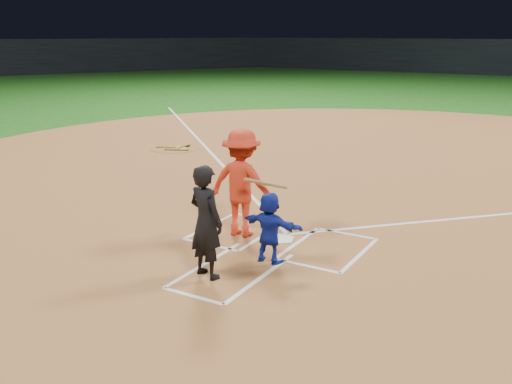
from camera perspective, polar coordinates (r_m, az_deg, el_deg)
The scene contains 13 objects.
ground at distance 10.87m, azimuth 2.43°, elevation -4.80°, with size 120.00×120.00×0.00m, color #154B12.
home_plate_dirt at distance 16.20m, azimuth 12.35°, elevation 1.78°, with size 28.00×28.00×0.01m, color brown.
home_plate at distance 10.86m, azimuth 2.44°, elevation -4.70°, with size 0.60×0.60×0.02m, color silver.
on_deck_circle at distance 19.51m, azimuth -8.09°, elevation 4.36°, with size 1.70×1.70×0.01m, color brown.
on_deck_logo at distance 19.51m, azimuth -8.09°, elevation 4.38°, with size 0.80×0.80×0.00m, color #C09616.
on_deck_bat_a at distance 19.61m, azimuth -7.30°, elevation 4.56°, with size 0.06×0.06×0.84m, color olive.
on_deck_bat_b at distance 19.55m, azimuth -8.74°, elevation 4.47°, with size 0.06×0.06×0.84m, color olive.
on_deck_bat_c at distance 19.09m, azimuth -7.94°, elevation 4.23°, with size 0.06×0.06×0.84m, color brown.
bat_weight_donut at distance 19.69m, azimuth -6.92°, elevation 4.60°, with size 0.19×0.19×0.05m, color black.
catcher at distance 9.62m, azimuth 1.37°, elevation -3.58°, with size 1.14×0.36×1.23m, color #13249B.
umpire at distance 9.00m, azimuth -5.03°, elevation -2.99°, with size 0.67×0.44×1.84m, color black.
chalk_markings at distance 15.54m, azimuth 11.53°, elevation 1.27°, with size 28.35×17.32×0.01m.
batter_at_plate at distance 10.80m, azimuth -1.42°, elevation 0.89°, with size 1.61×0.93×2.06m.
Camera 1 is at (4.69, -9.03, 3.81)m, focal length 40.00 mm.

